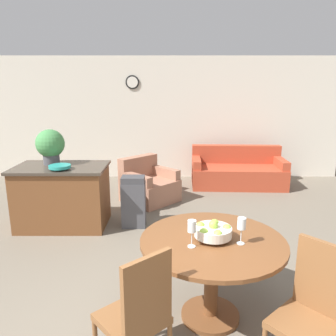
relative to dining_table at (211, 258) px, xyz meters
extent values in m
cube|color=silver|center=(-0.47, 4.87, 0.76)|extent=(8.00, 0.06, 2.70)
cylinder|color=black|center=(-1.16, 4.83, 1.55)|extent=(0.30, 0.02, 0.30)
cylinder|color=white|center=(-1.16, 4.81, 1.55)|extent=(0.24, 0.01, 0.24)
cylinder|color=brown|center=(0.00, 0.00, -0.57)|extent=(0.52, 0.52, 0.04)
cylinder|color=brown|center=(0.00, 0.00, -0.21)|extent=(0.12, 0.12, 0.69)
cylinder|color=brown|center=(0.00, 0.00, 0.16)|extent=(1.25, 1.25, 0.03)
cylinder|color=brown|center=(-0.62, -0.29, -0.39)|extent=(0.04, 0.04, 0.40)
cube|color=brown|center=(-0.64, -0.57, -0.16)|extent=(0.59, 0.59, 0.05)
cube|color=brown|center=(-0.51, -0.71, 0.13)|extent=(0.32, 0.29, 0.54)
cylinder|color=brown|center=(0.58, -0.37, -0.39)|extent=(0.04, 0.04, 0.40)
cube|color=brown|center=(0.57, -0.64, -0.16)|extent=(0.59, 0.59, 0.05)
cube|color=brown|center=(0.71, -0.51, 0.13)|extent=(0.29, 0.32, 0.54)
cylinder|color=silver|center=(0.00, 0.00, 0.19)|extent=(0.12, 0.12, 0.03)
cylinder|color=silver|center=(0.00, 0.00, 0.24)|extent=(0.32, 0.32, 0.08)
sphere|color=#99C142|center=(0.12, 0.00, 0.27)|extent=(0.08, 0.08, 0.08)
sphere|color=#99C142|center=(0.03, 0.11, 0.27)|extent=(0.08, 0.08, 0.08)
sphere|color=#99C142|center=(-0.10, 0.05, 0.27)|extent=(0.08, 0.08, 0.08)
sphere|color=#99C142|center=(-0.09, -0.08, 0.27)|extent=(0.08, 0.08, 0.08)
sphere|color=#99C142|center=(0.02, -0.11, 0.27)|extent=(0.08, 0.08, 0.08)
sphere|color=#99C142|center=(0.00, 0.00, 0.30)|extent=(0.08, 0.08, 0.08)
cylinder|color=silver|center=(-0.19, -0.14, 0.18)|extent=(0.06, 0.06, 0.01)
cylinder|color=silver|center=(-0.19, -0.14, 0.24)|extent=(0.01, 0.01, 0.13)
cylinder|color=silver|center=(-0.19, -0.14, 0.35)|extent=(0.07, 0.07, 0.10)
cylinder|color=silver|center=(0.22, -0.08, 0.18)|extent=(0.06, 0.06, 0.01)
cylinder|color=silver|center=(0.22, -0.08, 0.24)|extent=(0.01, 0.01, 0.13)
cylinder|color=silver|center=(0.22, -0.08, 0.35)|extent=(0.07, 0.07, 0.10)
cube|color=brown|center=(-1.94, 2.05, -0.15)|extent=(1.26, 0.77, 0.88)
cube|color=#42382D|center=(-1.94, 2.05, 0.31)|extent=(1.32, 0.83, 0.04)
cylinder|color=teal|center=(-1.88, 1.83, 0.34)|extent=(0.10, 0.10, 0.02)
cylinder|color=teal|center=(-1.88, 1.83, 0.37)|extent=(0.30, 0.30, 0.04)
cylinder|color=#4C4C51|center=(-2.11, 2.17, 0.40)|extent=(0.23, 0.23, 0.16)
sphere|color=#478E4C|center=(-2.11, 2.17, 0.64)|extent=(0.41, 0.41, 0.41)
cube|color=#47474C|center=(-0.89, 2.01, -0.25)|extent=(0.35, 0.25, 0.68)
cube|color=#3C3C41|center=(-0.89, 2.01, 0.13)|extent=(0.33, 0.24, 0.09)
cube|color=#B24228|center=(1.09, 4.10, -0.38)|extent=(1.94, 1.00, 0.42)
cube|color=#B24228|center=(1.10, 4.46, 0.02)|extent=(1.91, 0.28, 0.39)
cube|color=#B24228|center=(0.22, 4.14, -0.29)|extent=(0.20, 0.85, 0.60)
cube|color=#B24228|center=(1.96, 4.06, -0.29)|extent=(0.20, 0.85, 0.60)
cube|color=#A87056|center=(-0.71, 3.13, -0.39)|extent=(1.15, 1.15, 0.40)
cube|color=#A87056|center=(-0.94, 3.35, 0.01)|extent=(0.70, 0.71, 0.39)
cube|color=#A87056|center=(-0.95, 2.89, -0.30)|extent=(0.63, 0.62, 0.58)
cube|color=#A87056|center=(-0.47, 3.37, -0.30)|extent=(0.63, 0.62, 0.58)
camera|label=1|loc=(-0.38, -2.56, 1.43)|focal=35.00mm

